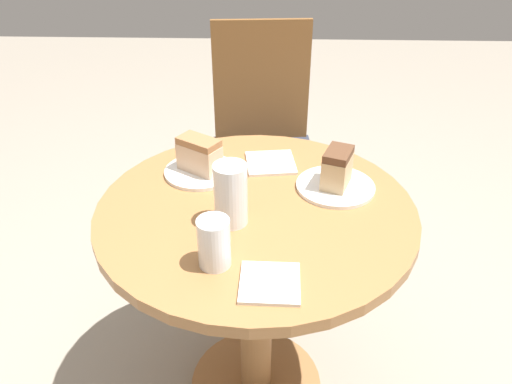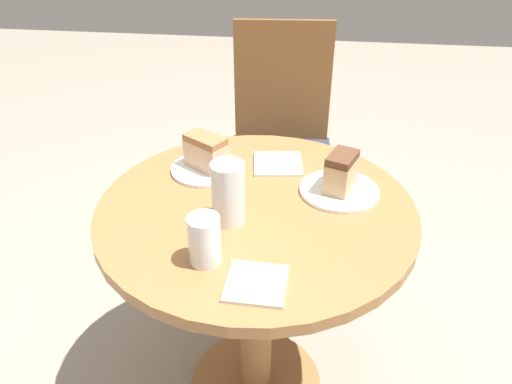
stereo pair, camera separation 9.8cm
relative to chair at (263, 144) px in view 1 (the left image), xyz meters
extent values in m
cylinder|color=#9E6B3D|center=(0.00, -0.75, -0.47)|extent=(0.41, 0.41, 0.03)
cylinder|color=#9E6B3D|center=(0.00, -0.75, -0.14)|extent=(0.09, 0.09, 0.65)
cylinder|color=#9E6B3D|center=(0.00, -0.75, 0.20)|extent=(0.79, 0.79, 0.03)
cylinder|color=brown|center=(-0.16, -0.27, -0.27)|extent=(0.04, 0.04, 0.43)
cylinder|color=brown|center=(0.20, -0.24, -0.27)|extent=(0.04, 0.04, 0.43)
cylinder|color=brown|center=(-0.19, 0.10, -0.27)|extent=(0.04, 0.04, 0.43)
cylinder|color=brown|center=(0.17, 0.13, -0.27)|extent=(0.04, 0.04, 0.43)
cube|color=#2D3342|center=(0.01, -0.07, -0.04)|extent=(0.43, 0.44, 0.03)
cube|color=brown|center=(-0.01, 0.12, 0.21)|extent=(0.38, 0.05, 0.48)
cylinder|color=white|center=(0.20, -0.66, 0.22)|extent=(0.20, 0.20, 0.01)
cylinder|color=white|center=(-0.16, -0.60, 0.22)|extent=(0.20, 0.20, 0.01)
cube|color=tan|center=(0.20, -0.66, 0.26)|extent=(0.09, 0.11, 0.08)
cube|color=brown|center=(0.20, -0.66, 0.31)|extent=(0.09, 0.11, 0.02)
cube|color=beige|center=(-0.16, -0.60, 0.26)|extent=(0.13, 0.11, 0.07)
cube|color=#9E6B42|center=(-0.16, -0.60, 0.31)|extent=(0.13, 0.11, 0.02)
cylinder|color=beige|center=(-0.06, -0.82, 0.26)|extent=(0.07, 0.07, 0.09)
cylinder|color=white|center=(-0.06, -0.82, 0.29)|extent=(0.08, 0.08, 0.15)
cylinder|color=silver|center=(-0.08, -0.97, 0.25)|extent=(0.06, 0.06, 0.08)
cylinder|color=white|center=(-0.08, -0.97, 0.27)|extent=(0.07, 0.07, 0.11)
cube|color=silver|center=(0.03, -0.54, 0.22)|extent=(0.15, 0.15, 0.01)
cube|color=silver|center=(0.04, -1.03, 0.22)|extent=(0.12, 0.12, 0.01)
camera|label=1|loc=(0.03, -1.77, 0.90)|focal=35.00mm
camera|label=2|loc=(0.13, -1.76, 0.90)|focal=35.00mm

